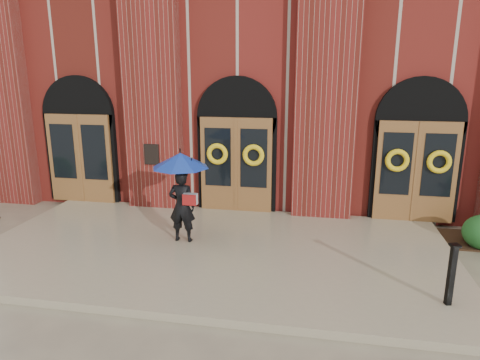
# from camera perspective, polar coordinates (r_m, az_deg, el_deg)

# --- Properties ---
(ground) EXTENTS (90.00, 90.00, 0.00)m
(ground) POSITION_cam_1_polar(r_m,az_deg,el_deg) (9.22, -3.83, -10.10)
(ground) COLOR gray
(ground) RESTS_ON ground
(landing) EXTENTS (10.00, 5.30, 0.15)m
(landing) POSITION_cam_1_polar(r_m,az_deg,el_deg) (9.33, -3.60, -9.31)
(landing) COLOR gray
(landing) RESTS_ON ground
(church_building) EXTENTS (16.20, 12.53, 7.00)m
(church_building) POSITION_cam_1_polar(r_m,az_deg,el_deg) (17.04, 3.53, 13.29)
(church_building) COLOR maroon
(church_building) RESTS_ON ground
(man_with_umbrella) EXTENTS (1.26, 1.26, 1.98)m
(man_with_umbrella) POSITION_cam_1_polar(r_m,az_deg,el_deg) (9.26, -7.85, -0.02)
(man_with_umbrella) COLOR black
(man_with_umbrella) RESTS_ON landing
(metal_post) EXTENTS (0.17, 0.17, 1.04)m
(metal_post) POSITION_cam_1_polar(r_m,az_deg,el_deg) (7.71, 26.36, -11.09)
(metal_post) COLOR black
(metal_post) RESTS_ON landing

